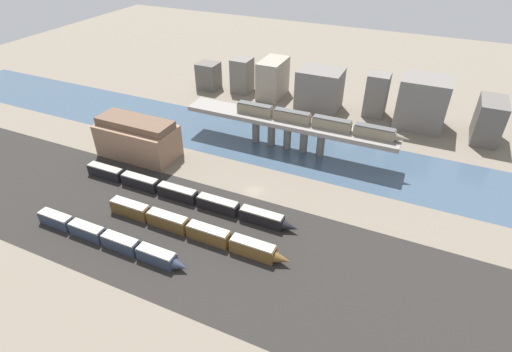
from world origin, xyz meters
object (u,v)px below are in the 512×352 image
train_on_bridge (316,121)px  train_yard_near (108,238)px  train_yard_far (182,194)px  train_yard_mid (192,229)px  warehouse_building (138,138)px

train_on_bridge → train_yard_near: bearing=-117.8°
train_yard_near → train_yard_far: size_ratio=0.66×
train_yard_mid → train_yard_far: (-10.54, 11.45, -0.17)m
train_yard_near → train_yard_mid: 20.63m
train_on_bridge → train_yard_near: (-32.83, -62.31, -10.62)m
train_on_bridge → warehouse_building: 58.31m
warehouse_building → train_on_bridge: bearing=25.0°
train_yard_far → train_on_bridge: bearing=56.5°
train_on_bridge → warehouse_building: (-52.55, -24.51, -6.11)m
train_on_bridge → train_yard_near: train_on_bridge is taller
train_on_bridge → train_yard_far: bearing=-123.5°
train_on_bridge → train_yard_mid: (-15.59, -50.98, -10.38)m
train_on_bridge → train_yard_far: (-26.12, -39.54, -10.55)m
train_yard_near → warehouse_building: bearing=117.6°
train_yard_near → train_yard_far: train_yard_far is taller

